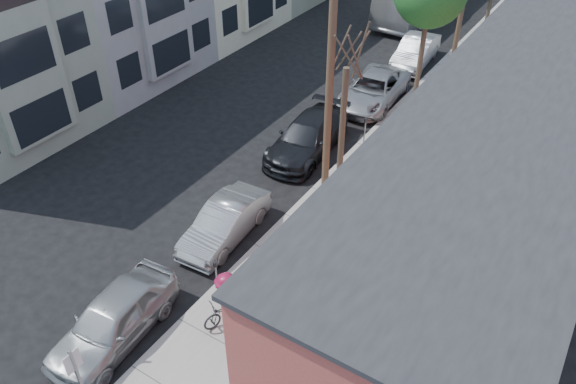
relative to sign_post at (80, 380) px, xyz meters
The scene contains 17 objects.
ground 6.43m from the sign_post, 112.42° to the left, with size 120.00×120.00×0.00m, color black.
sidewalk 16.89m from the sign_post, 83.51° to the left, with size 4.50×58.00×0.15m, color #9B978F.
cafe_building 12.67m from the sign_post, 58.16° to the left, with size 6.60×20.20×6.61m.
sign_post is the anchor object (origin of this frame).
parking_meter_near 5.35m from the sign_post, 91.09° to the left, with size 0.14×0.14×1.24m.
parking_meter_far 15.89m from the sign_post, 90.36° to the left, with size 0.14×0.14×1.24m.
utility_pole_near 12.46m from the sign_post, 89.81° to the left, with size 3.57×0.28×10.00m.
tree_bare 12.50m from the sign_post, 87.93° to the left, with size 0.24×0.24×5.07m.
patron_grey 5.05m from the sign_post, 51.26° to the left, with size 0.64×0.42×1.75m, color slate.
patron_green 7.12m from the sign_post, 57.51° to the left, with size 0.79×0.61×1.62m, color #327E36.
cyclist 4.66m from the sign_post, 77.94° to the left, with size 1.22×0.70×1.89m, color maroon.
cyclist_bike 4.76m from the sign_post, 77.94° to the left, with size 0.60×1.72×0.90m, color black.
car_0 2.97m from the sign_post, 123.97° to the left, with size 1.82×4.51×1.54m, color #9BA0A3.
car_1 7.84m from the sign_post, 101.53° to the left, with size 1.46×4.19×1.38m, color #979B9E.
car_2 14.23m from the sign_post, 98.07° to the left, with size 2.15×5.29×1.53m, color black.
car_3 19.92m from the sign_post, 94.47° to the left, with size 2.43×5.28×1.47m, color #929398.
car_4 25.43m from the sign_post, 93.50° to the left, with size 1.64×4.69×1.55m, color #A7ABAF.
Camera 1 is at (10.89, -9.80, 13.55)m, focal length 35.00 mm.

